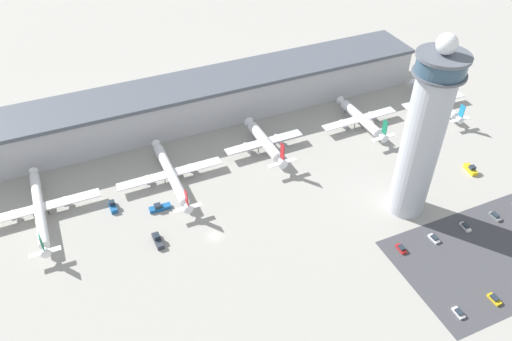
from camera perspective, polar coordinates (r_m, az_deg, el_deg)
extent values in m
plane|color=#9E9B93|center=(170.27, -4.83, -7.49)|extent=(1000.00, 1000.00, 0.00)
cube|color=#B2B2B7|center=(217.96, -11.27, 6.60)|extent=(245.79, 22.00, 16.92)
cube|color=#4C515B|center=(213.20, -11.58, 8.69)|extent=(245.79, 25.00, 1.60)
cylinder|color=#ADB2BC|center=(171.04, 18.23, 2.48)|extent=(12.64, 12.64, 53.26)
cylinder|color=#565B66|center=(157.22, 20.22, 10.36)|extent=(15.96, 15.96, 0.80)
cylinder|color=#334C60|center=(155.99, 20.45, 11.24)|extent=(14.68, 14.68, 4.74)
cylinder|color=#565B66|center=(154.77, 20.69, 12.17)|extent=(15.96, 15.96, 1.00)
sphere|color=white|center=(153.30, 21.00, 13.35)|extent=(6.19, 6.19, 6.19)
cube|color=#424247|center=(181.31, 25.44, -8.71)|extent=(64.00, 40.00, 0.01)
cylinder|color=white|center=(189.32, -23.56, -3.95)|extent=(3.50, 37.90, 3.46)
cone|color=white|center=(205.46, -24.04, -0.31)|extent=(3.46, 3.12, 3.46)
cone|color=white|center=(173.74, -22.97, -8.37)|extent=(3.12, 4.15, 3.11)
cube|color=white|center=(190.29, -23.53, -3.94)|extent=(41.59, 4.45, 0.44)
cylinder|color=#A8A8B2|center=(192.78, -25.99, -4.62)|extent=(1.91, 3.81, 1.90)
cylinder|color=#A8A8B2|center=(191.05, -20.95, -3.32)|extent=(1.91, 3.81, 1.90)
cube|color=#14704C|center=(170.06, -23.32, -7.54)|extent=(0.30, 2.80, 5.53)
cube|color=white|center=(172.62, -22.96, -8.58)|extent=(9.68, 2.01, 0.24)
cylinder|color=black|center=(204.94, -23.78, -1.37)|extent=(0.28, 0.28, 2.22)
cylinder|color=black|center=(190.88, -22.64, -4.40)|extent=(0.28, 0.28, 2.22)
cylinder|color=black|center=(191.36, -24.04, -4.76)|extent=(0.28, 0.28, 2.22)
cylinder|color=white|center=(190.66, -9.73, -0.31)|extent=(3.88, 35.15, 3.64)
cone|color=white|center=(205.64, -11.25, 2.82)|extent=(3.66, 3.30, 3.64)
cone|color=white|center=(176.10, -7.91, -4.07)|extent=(3.31, 4.39, 3.28)
cube|color=white|center=(191.59, -9.77, -0.34)|extent=(40.49, 4.67, 0.44)
cylinder|color=#A8A8B2|center=(191.94, -12.24, -1.07)|extent=(2.03, 4.02, 2.00)
cylinder|color=#A8A8B2|center=(194.52, -7.43, 0.24)|extent=(2.03, 4.02, 2.00)
cube|color=red|center=(172.27, -7.96, -3.11)|extent=(0.32, 2.80, 5.82)
cube|color=white|center=(174.95, -7.80, -4.25)|extent=(10.21, 2.07, 0.24)
cylinder|color=black|center=(205.06, -10.94, 1.75)|extent=(0.28, 0.28, 2.01)
cylinder|color=black|center=(192.78, -8.91, -0.78)|extent=(0.28, 0.28, 2.01)
cylinder|color=black|center=(192.00, -10.36, -1.17)|extent=(0.28, 0.28, 2.01)
cylinder|color=silver|center=(202.65, 0.99, 3.36)|extent=(4.64, 23.93, 4.18)
cone|color=silver|center=(212.90, -0.62, 5.35)|extent=(4.26, 3.85, 4.18)
cone|color=silver|center=(192.42, 2.84, 1.06)|extent=(3.86, 5.09, 3.77)
cube|color=silver|center=(203.43, 0.92, 3.27)|extent=(33.46, 5.04, 0.44)
cylinder|color=#A8A8B2|center=(202.56, -0.99, 2.64)|extent=(2.39, 4.65, 2.30)
cylinder|color=#A8A8B2|center=(207.47, 2.55, 3.61)|extent=(2.39, 4.65, 2.30)
cube|color=red|center=(188.39, 3.03, 2.18)|extent=(0.35, 2.81, 6.70)
cube|color=silver|center=(191.20, 3.03, 0.92)|extent=(11.75, 2.22, 0.24)
cylinder|color=black|center=(212.51, -0.27, 4.17)|extent=(0.28, 0.28, 2.59)
cylinder|color=black|center=(205.48, 1.75, 2.75)|extent=(0.28, 0.28, 2.59)
cylinder|color=black|center=(203.43, 0.27, 2.34)|extent=(0.28, 0.28, 2.59)
cylinder|color=silver|center=(222.28, 11.86, 5.90)|extent=(4.52, 25.70, 3.93)
cone|color=silver|center=(232.08, 9.83, 7.74)|extent=(4.01, 3.63, 3.93)
cone|color=silver|center=(212.67, 14.14, 3.81)|extent=(3.65, 4.80, 3.54)
cube|color=silver|center=(222.99, 11.76, 5.82)|extent=(36.01, 5.23, 0.44)
cylinder|color=#A8A8B2|center=(220.42, 9.96, 5.27)|extent=(2.26, 4.37, 2.16)
cylinder|color=#A8A8B2|center=(228.34, 13.14, 6.11)|extent=(2.26, 4.37, 2.16)
cube|color=#14704C|center=(209.25, 14.51, 4.81)|extent=(0.36, 2.81, 6.29)
cube|color=silver|center=(211.63, 14.37, 3.70)|extent=(11.05, 2.25, 0.24)
cylinder|color=black|center=(231.66, 10.15, 6.74)|extent=(0.28, 0.28, 2.22)
cylinder|color=black|center=(225.23, 12.37, 5.37)|extent=(0.28, 0.28, 2.22)
cylinder|color=black|center=(222.33, 11.21, 5.05)|extent=(0.28, 0.28, 2.22)
cylinder|color=silver|center=(244.74, 19.73, 7.61)|extent=(4.91, 29.31, 3.40)
cone|color=silver|center=(255.27, 17.61, 9.47)|extent=(3.56, 3.23, 3.40)
cone|color=silver|center=(234.54, 22.08, 5.52)|extent=(3.27, 4.24, 3.06)
cube|color=silver|center=(245.40, 19.62, 7.57)|extent=(31.78, 6.03, 0.44)
cylinder|color=#A8A8B2|center=(242.67, 18.18, 7.25)|extent=(2.06, 3.83, 1.87)
cylinder|color=#A8A8B2|center=(250.53, 20.65, 7.71)|extent=(2.06, 3.83, 1.87)
cube|color=#197FB2|center=(231.82, 22.47, 6.31)|extent=(0.44, 2.81, 5.44)
cube|color=silver|center=(233.65, 22.28, 5.42)|extent=(9.62, 2.49, 0.24)
cylinder|color=black|center=(254.80, 17.84, 8.62)|extent=(0.28, 0.28, 2.28)
cylinder|color=black|center=(247.43, 20.05, 7.11)|extent=(0.28, 0.28, 2.28)
cylinder|color=black|center=(244.60, 19.17, 6.94)|extent=(0.28, 0.28, 2.28)
cube|color=black|center=(186.28, -16.00, -4.18)|extent=(2.27, 5.11, 0.12)
cube|color=#195699|center=(185.78, -16.04, -4.01)|extent=(2.39, 6.07, 1.65)
cube|color=#232D38|center=(185.23, -16.16, -3.56)|extent=(2.02, 1.85, 1.35)
cube|color=black|center=(182.09, -10.88, -4.36)|extent=(6.53, 2.58, 0.12)
cube|color=#195699|center=(181.66, -10.91, -4.21)|extent=(7.76, 2.72, 1.38)
cube|color=#232D38|center=(180.75, -11.19, -3.99)|extent=(2.38, 2.24, 1.13)
cube|color=black|center=(212.09, 23.25, -0.05)|extent=(3.09, 5.70, 0.12)
cube|color=gold|center=(211.64, 23.30, 0.11)|extent=(3.35, 6.74, 1.66)
cube|color=#232D38|center=(210.38, 23.50, 0.32)|extent=(2.33, 2.24, 1.36)
cube|color=black|center=(170.82, -11.12, -8.08)|extent=(2.47, 6.05, 0.12)
cube|color=#2D333D|center=(170.25, -11.15, -7.90)|extent=(2.62, 7.19, 1.67)
cube|color=#232D38|center=(169.64, -11.29, -7.39)|extent=(2.11, 2.22, 1.37)
cube|color=black|center=(168.75, 25.54, -13.22)|extent=(1.79, 3.63, 0.12)
cube|color=gold|center=(168.49, 25.57, -13.14)|extent=(1.87, 4.32, 0.83)
cube|color=#232D38|center=(167.98, 25.62, -12.96)|extent=(1.64, 2.38, 0.68)
cube|color=black|center=(186.71, 22.79, -6.06)|extent=(1.78, 3.84, 0.12)
cube|color=silver|center=(186.48, 22.81, -5.98)|extent=(1.87, 4.56, 0.81)
cube|color=#232D38|center=(186.04, 22.85, -5.80)|extent=(1.60, 2.52, 0.67)
cube|color=black|center=(194.88, 25.60, -4.84)|extent=(1.77, 4.04, 0.12)
cube|color=slate|center=(194.65, 25.63, -4.76)|extent=(1.86, 4.80, 0.85)
cube|color=#232D38|center=(194.20, 25.67, -4.58)|extent=(1.60, 2.66, 0.70)
cube|color=black|center=(178.81, 19.63, -7.43)|extent=(1.90, 3.50, 0.12)
cube|color=silver|center=(178.57, 19.66, -7.36)|extent=(2.00, 4.16, 0.82)
cube|color=#232D38|center=(178.01, 19.73, -7.21)|extent=(1.70, 2.31, 0.67)
cube|color=black|center=(161.52, 22.09, -14.91)|extent=(1.84, 3.45, 0.12)
cube|color=silver|center=(161.28, 22.12, -14.84)|extent=(1.93, 4.10, 0.75)
cube|color=#232D38|center=(160.72, 22.21, -14.72)|extent=(1.66, 2.27, 0.61)
cube|color=black|center=(172.27, 16.22, -8.68)|extent=(1.82, 3.48, 0.12)
cube|color=red|center=(172.00, 16.24, -8.60)|extent=(1.91, 4.14, 0.88)
cube|color=#232D38|center=(171.37, 16.31, -8.44)|extent=(1.64, 2.29, 0.72)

